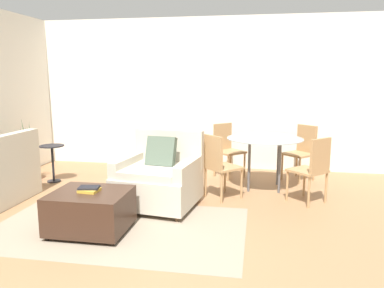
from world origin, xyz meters
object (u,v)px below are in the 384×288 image
at_px(dining_chair_far_left, 226,146).
at_px(dining_chair_far_right, 302,149).
at_px(tv_remote_primary, 90,187).
at_px(dining_chair_near_right, 313,166).
at_px(potted_plant, 28,167).
at_px(book_stack, 89,189).
at_px(ottoman, 91,210).
at_px(dining_chair_near_left, 219,162).
at_px(side_table, 52,157).
at_px(dining_table, 265,144).
at_px(armchair, 159,179).

distance_m(dining_chair_far_left, dining_chair_far_right, 1.25).
height_order(tv_remote_primary, dining_chair_near_right, dining_chair_near_right).
bearing_deg(potted_plant, book_stack, -42.84).
xyz_separation_m(ottoman, dining_chair_near_left, (1.26, 1.38, 0.27)).
distance_m(ottoman, side_table, 2.32).
distance_m(potted_plant, dining_table, 3.87).
relative_size(dining_table, dining_chair_far_left, 1.26).
bearing_deg(dining_chair_far_left, dining_chair_far_right, 0.00).
distance_m(tv_remote_primary, dining_chair_far_right, 3.58).
distance_m(side_table, dining_chair_far_right, 4.08).
bearing_deg(book_stack, dining_chair_near_left, 47.11).
distance_m(armchair, dining_chair_far_left, 1.84).
height_order(ottoman, dining_chair_far_left, dining_chair_far_left).
bearing_deg(dining_table, side_table, -176.14).
distance_m(dining_table, dining_chair_near_right, 0.90).
relative_size(dining_table, dining_chair_near_right, 1.26).
relative_size(ottoman, book_stack, 3.41).
xyz_separation_m(armchair, dining_chair_near_right, (1.99, 0.43, 0.15)).
bearing_deg(ottoman, potted_plant, 137.08).
distance_m(armchair, dining_chair_near_left, 0.86).
bearing_deg(ottoman, side_table, 129.59).
bearing_deg(dining_chair_near_left, book_stack, -132.89).
height_order(armchair, dining_chair_far_right, armchair).
distance_m(ottoman, dining_chair_far_left, 2.93).
bearing_deg(dining_table, tv_remote_primary, -136.59).
distance_m(potted_plant, dining_chair_near_right, 4.49).
bearing_deg(dining_chair_far_left, dining_table, -45.00).
bearing_deg(tv_remote_primary, dining_chair_far_left, 61.79).
relative_size(potted_plant, dining_chair_far_right, 1.14).
bearing_deg(armchair, ottoman, -118.66).
distance_m(side_table, dining_chair_far_left, 2.86).
height_order(side_table, dining_chair_far_right, dining_chair_far_right).
relative_size(ottoman, tv_remote_primary, 5.15).
bearing_deg(dining_chair_far_right, dining_chair_far_left, 180.00).
bearing_deg(dining_chair_far_left, tv_remote_primary, -118.21).
bearing_deg(dining_chair_near_left, tv_remote_primary, -137.37).
xyz_separation_m(ottoman, book_stack, (-0.01, 0.02, 0.23)).
bearing_deg(dining_chair_near_left, dining_chair_far_left, 90.00).
xyz_separation_m(book_stack, potted_plant, (-1.94, 1.80, -0.26)).
relative_size(dining_chair_far_left, dining_chair_far_right, 1.00).
relative_size(armchair, potted_plant, 1.06).
bearing_deg(dining_chair_near_right, side_table, 174.26).
xyz_separation_m(armchair, potted_plant, (-2.47, 0.86, -0.15)).
bearing_deg(dining_chair_near_right, book_stack, -151.58).
bearing_deg(side_table, potted_plant, 176.27).
distance_m(potted_plant, side_table, 0.52).
xyz_separation_m(tv_remote_primary, dining_chair_near_right, (2.58, 1.22, 0.06)).
bearing_deg(ottoman, dining_chair_near_right, 28.85).
bearing_deg(dining_chair_near_right, potted_plant, 174.47).
bearing_deg(dining_chair_near_right, dining_chair_far_right, 90.00).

